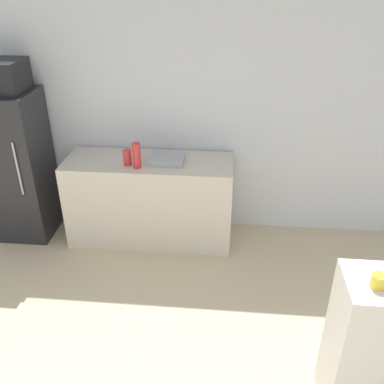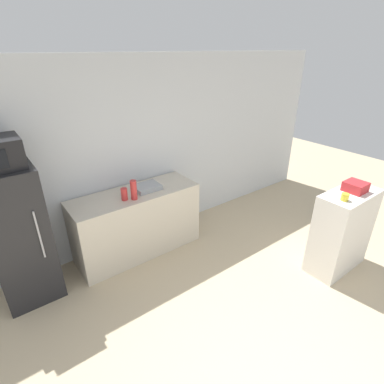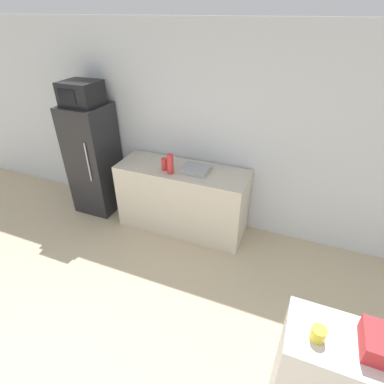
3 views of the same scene
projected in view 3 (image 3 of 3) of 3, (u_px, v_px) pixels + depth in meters
wall_back at (181, 129)px, 3.95m from camera, size 8.00×0.06×2.60m
refrigerator at (94, 160)px, 4.33m from camera, size 0.58×0.60×1.59m
microwave at (81, 93)px, 3.84m from camera, size 0.47×0.43×0.30m
counter at (182, 199)px, 4.06m from camera, size 1.71×0.61×0.92m
sink_basin at (196, 169)px, 3.74m from camera, size 0.34×0.28×0.06m
bottle_tall at (170, 164)px, 3.65m from camera, size 0.08×0.08×0.25m
bottle_short at (165, 164)px, 3.75m from camera, size 0.08×0.08×0.16m
jar at (318, 334)px, 1.66m from camera, size 0.08×0.08×0.08m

